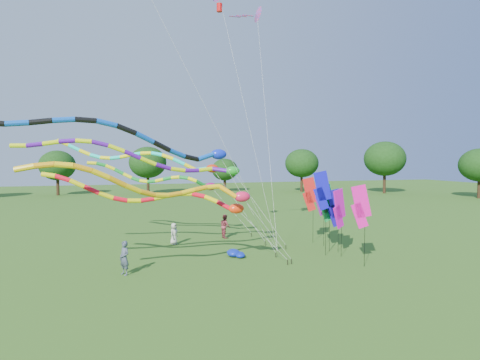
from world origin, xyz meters
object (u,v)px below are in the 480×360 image
object	(u,v)px
tube_kite_orange	(173,188)
person_b	(124,258)
tube_kite_red	(169,198)
person_a	(174,234)
blue_nylon_heap	(238,253)
person_c	(225,226)

from	to	relation	value
tube_kite_orange	person_b	xyz separation A→B (m)	(-2.34, 1.88, -3.76)
tube_kite_red	person_a	world-z (taller)	tube_kite_red
blue_nylon_heap	person_c	distance (m)	6.09
blue_nylon_heap	person_b	distance (m)	7.11
tube_kite_orange	blue_nylon_heap	distance (m)	7.41
tube_kite_orange	person_c	size ratio (longest dim) A/B	7.32
person_b	person_c	size ratio (longest dim) A/B	0.99
person_b	person_a	bearing A→B (deg)	119.42
blue_nylon_heap	person_a	size ratio (longest dim) A/B	1.04
tube_kite_red	person_c	xyz separation A→B (m)	(5.04, 7.20, -2.97)
blue_nylon_heap	person_a	xyz separation A→B (m)	(-3.38, 4.71, 0.52)
person_c	tube_kite_orange	bearing A→B (deg)	145.12
tube_kite_red	person_c	bearing A→B (deg)	66.95
person_b	tube_kite_orange	bearing A→B (deg)	17.06
tube_kite_red	person_a	size ratio (longest dim) A/B	8.45
tube_kite_red	tube_kite_orange	xyz separation A→B (m)	(-0.08, -2.79, 0.78)
person_c	person_b	bearing A→B (deg)	129.63
person_c	tube_kite_red	bearing A→B (deg)	137.27
tube_kite_orange	person_a	xyz separation A→B (m)	(1.05, 8.68, -3.89)
tube_kite_orange	person_c	world-z (taller)	tube_kite_orange
tube_kite_orange	person_c	distance (m)	11.83
tube_kite_orange	person_b	size ratio (longest dim) A/B	7.42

